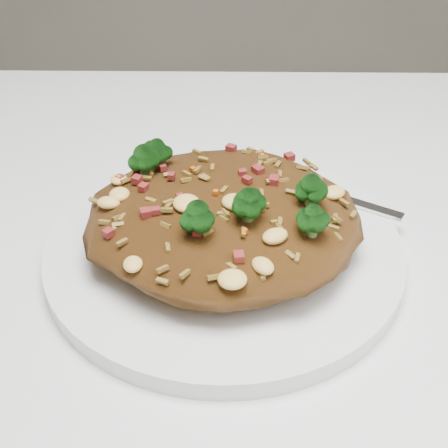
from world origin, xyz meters
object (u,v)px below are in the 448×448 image
Objects in this scene: plate at (224,249)px; fork at (311,189)px; dining_table at (297,428)px; fried_rice at (224,209)px.

fork is (0.07, 0.06, 0.01)m from plate.
plate is at bearing -107.01° from fork.
fried_rice is (-0.05, 0.08, 0.13)m from dining_table.
fried_rice is at bearing -78.44° from plate.
plate is 1.34× the size of fried_rice.
dining_table is 0.16m from fried_rice.
fried_rice is at bearing 124.06° from dining_table.
fork is (0.01, 0.14, 0.11)m from dining_table.
dining_table is 0.14m from plate.
plate reaches higher than dining_table.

